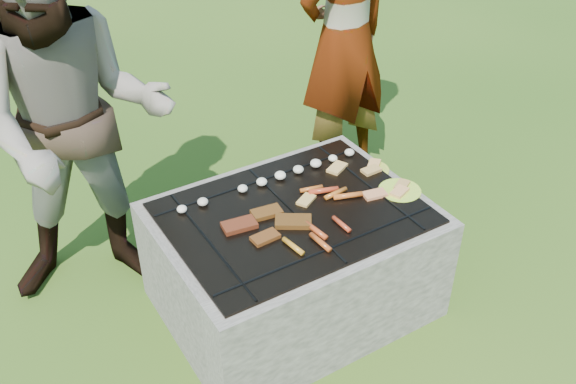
% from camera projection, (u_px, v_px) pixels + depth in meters
% --- Properties ---
extents(lawn, '(60.00, 60.00, 0.00)m').
position_uv_depth(lawn, '(293.00, 303.00, 3.46)').
color(lawn, '#214611').
rests_on(lawn, ground).
extents(fire_pit, '(1.30, 1.00, 0.62)m').
position_uv_depth(fire_pit, '(293.00, 263.00, 3.30)').
color(fire_pit, gray).
rests_on(fire_pit, ground).
extents(mushrooms, '(1.05, 0.06, 0.04)m').
position_uv_depth(mushrooms, '(280.00, 176.00, 3.34)').
color(mushrooms, '#F1E5CD').
rests_on(mushrooms, fire_pit).
extents(pork_slabs, '(0.41, 0.27, 0.03)m').
position_uv_depth(pork_slabs, '(268.00, 223.00, 3.02)').
color(pork_slabs, maroon).
rests_on(pork_slabs, fire_pit).
extents(sausages, '(0.54, 0.47, 0.03)m').
position_uv_depth(sausages, '(325.00, 212.00, 3.09)').
color(sausages, '#BB581E').
rests_on(sausages, fire_pit).
extents(bread_on_grate, '(0.44, 0.40, 0.02)m').
position_uv_depth(bread_on_grate, '(343.00, 185.00, 3.28)').
color(bread_on_grate, tan).
rests_on(bread_on_grate, fire_pit).
extents(plate_far, '(0.21, 0.21, 0.03)m').
position_uv_depth(plate_far, '(372.00, 169.00, 3.43)').
color(plate_far, yellow).
rests_on(plate_far, fire_pit).
extents(plate_near, '(0.29, 0.29, 0.03)m').
position_uv_depth(plate_near, '(400.00, 190.00, 3.26)').
color(plate_near, '#FFFC3C').
rests_on(plate_near, fire_pit).
extents(cook, '(0.77, 0.56, 1.95)m').
position_uv_depth(cook, '(345.00, 39.00, 3.97)').
color(cook, gray).
rests_on(cook, ground).
extents(bystander, '(1.14, 1.01, 1.97)m').
position_uv_depth(bystander, '(76.00, 125.00, 3.05)').
color(bystander, gray).
rests_on(bystander, ground).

